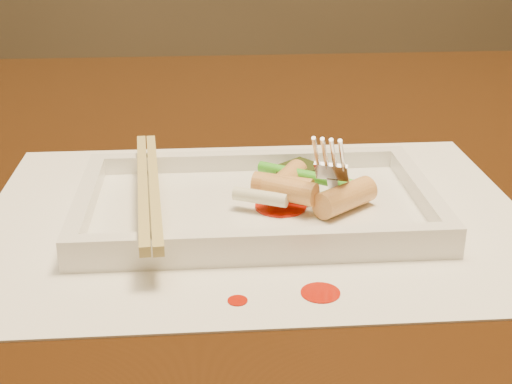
{
  "coord_description": "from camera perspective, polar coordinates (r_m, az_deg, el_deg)",
  "views": [
    {
      "loc": [
        0.03,
        -0.58,
        0.98
      ],
      "look_at": [
        0.07,
        -0.1,
        0.77
      ],
      "focal_mm": 50.0,
      "sensor_mm": 36.0,
      "label": 1
    }
  ],
  "objects": [
    {
      "name": "table",
      "position": [
        0.67,
        -6.76,
        -6.18
      ],
      "size": [
        1.4,
        0.9,
        0.75
      ],
      "color": "black",
      "rests_on": "ground"
    },
    {
      "name": "placemat",
      "position": [
        0.53,
        -0.0,
        -1.86
      ],
      "size": [
        0.4,
        0.3,
        0.0
      ],
      "primitive_type": "cube",
      "color": "white",
      "rests_on": "table"
    },
    {
      "name": "sauce_splatter_a",
      "position": [
        0.43,
        5.18,
        -8.03
      ],
      "size": [
        0.02,
        0.02,
        0.0
      ],
      "primitive_type": "cylinder",
      "color": "#BA1605",
      "rests_on": "placemat"
    },
    {
      "name": "sauce_splatter_b",
      "position": [
        0.42,
        -1.48,
        -8.67
      ],
      "size": [
        0.01,
        0.01,
        0.0
      ],
      "primitive_type": "cylinder",
      "color": "#BA1605",
      "rests_on": "placemat"
    },
    {
      "name": "plate_base",
      "position": [
        0.53,
        0.0,
        -1.4
      ],
      "size": [
        0.26,
        0.16,
        0.01
      ],
      "primitive_type": "cube",
      "color": "white",
      "rests_on": "placemat"
    },
    {
      "name": "plate_rim_far",
      "position": [
        0.59,
        -0.54,
        2.54
      ],
      "size": [
        0.26,
        0.01,
        0.01
      ],
      "primitive_type": "cube",
      "color": "white",
      "rests_on": "plate_base"
    },
    {
      "name": "plate_rim_near",
      "position": [
        0.46,
        0.71,
        -3.99
      ],
      "size": [
        0.26,
        0.01,
        0.01
      ],
      "primitive_type": "cube",
      "color": "white",
      "rests_on": "plate_base"
    },
    {
      "name": "plate_rim_left",
      "position": [
        0.53,
        -13.49,
        -0.7
      ],
      "size": [
        0.01,
        0.14,
        0.01
      ],
      "primitive_type": "cube",
      "color": "white",
      "rests_on": "plate_base"
    },
    {
      "name": "plate_rim_right",
      "position": [
        0.55,
        13.07,
        0.1
      ],
      "size": [
        0.01,
        0.14,
        0.01
      ],
      "primitive_type": "cube",
      "color": "white",
      "rests_on": "plate_base"
    },
    {
      "name": "veg_piece",
      "position": [
        0.56,
        3.24,
        1.47
      ],
      "size": [
        0.05,
        0.05,
        0.01
      ],
      "primitive_type": "cube",
      "rotation": [
        0.0,
        0.0,
        0.69
      ],
      "color": "black",
      "rests_on": "plate_base"
    },
    {
      "name": "scallion_white",
      "position": [
        0.51,
        0.34,
        -0.4
      ],
      "size": [
        0.04,
        0.03,
        0.01
      ],
      "primitive_type": "cylinder",
      "rotation": [
        1.57,
        0.0,
        1.13
      ],
      "color": "#EAEACC",
      "rests_on": "plate_base"
    },
    {
      "name": "scallion_green",
      "position": [
        0.54,
        4.25,
        1.25
      ],
      "size": [
        0.08,
        0.05,
        0.01
      ],
      "primitive_type": "cylinder",
      "rotation": [
        1.57,
        0.0,
        0.98
      ],
      "color": "green",
      "rests_on": "plate_base"
    },
    {
      "name": "chopstick_a",
      "position": [
        0.52,
        -9.04,
        0.49
      ],
      "size": [
        0.02,
        0.21,
        0.01
      ],
      "primitive_type": "cube",
      "rotation": [
        0.0,
        0.0,
        0.08
      ],
      "color": "tan",
      "rests_on": "plate_rim_near"
    },
    {
      "name": "chopstick_b",
      "position": [
        0.52,
        -8.16,
        0.52
      ],
      "size": [
        0.02,
        0.21,
        0.01
      ],
      "primitive_type": "cube",
      "rotation": [
        0.0,
        0.0,
        0.08
      ],
      "color": "tan",
      "rests_on": "plate_rim_near"
    },
    {
      "name": "fork",
      "position": [
        0.53,
        7.51,
        7.4
      ],
      "size": [
        0.09,
        0.1,
        0.14
      ],
      "primitive_type": null,
      "color": "silver",
      "rests_on": "plate_base"
    },
    {
      "name": "sauce_blob_0",
      "position": [
        0.52,
        2.0,
        -1.15
      ],
      "size": [
        0.04,
        0.04,
        0.0
      ],
      "primitive_type": "cylinder",
      "color": "#BA1605",
      "rests_on": "plate_base"
    },
    {
      "name": "rice_cake_0",
      "position": [
        0.55,
        2.59,
        1.1
      ],
      "size": [
        0.03,
        0.04,
        0.02
      ],
      "primitive_type": "cylinder",
      "rotation": [
        1.57,
        0.0,
        2.65
      ],
      "color": "#E6B86B",
      "rests_on": "plate_base"
    },
    {
      "name": "rice_cake_1",
      "position": [
        0.53,
        2.15,
        0.46
      ],
      "size": [
        0.05,
        0.03,
        0.02
      ],
      "primitive_type": "cylinder",
      "rotation": [
        1.57,
        0.0,
        1.15
      ],
      "color": "#E6B86B",
      "rests_on": "plate_base"
    },
    {
      "name": "rice_cake_2",
      "position": [
        0.51,
        2.73,
        0.14
      ],
      "size": [
        0.04,
        0.04,
        0.02
      ],
      "primitive_type": "cylinder",
      "rotation": [
        1.57,
        0.0,
        1.02
      ],
      "color": "#E6B86B",
      "rests_on": "plate_base"
    },
    {
      "name": "rice_cake_3",
      "position": [
        0.52,
        7.14,
        -0.43
      ],
      "size": [
        0.05,
        0.05,
        0.02
      ],
      "primitive_type": "cylinder",
      "rotation": [
        1.57,
        0.0,
        2.23
      ],
      "color": "#E6B86B",
      "rests_on": "plate_base"
    }
  ]
}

